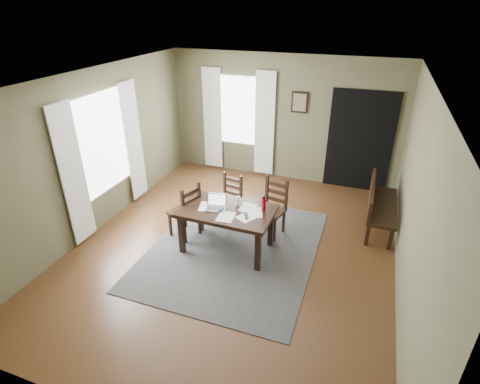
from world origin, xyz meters
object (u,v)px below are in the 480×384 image
at_px(laptop, 216,205).
at_px(bench, 378,203).
at_px(dining_table, 227,214).
at_px(water_bottle, 263,204).
at_px(chair_end, 186,211).
at_px(chair_back_left, 229,201).
at_px(chair_back_right, 272,208).

bearing_deg(laptop, bench, 21.37).
xyz_separation_m(dining_table, bench, (2.25, 1.52, -0.16)).
bearing_deg(laptop, water_bottle, 3.20).
xyz_separation_m(chair_end, bench, (3.03, 1.40, 0.01)).
bearing_deg(dining_table, chair_back_left, 109.61).
bearing_deg(water_bottle, chair_end, -177.49).
xyz_separation_m(laptop, water_bottle, (0.71, 0.18, 0.05)).
distance_m(chair_back_left, chair_back_right, 0.81).
bearing_deg(water_bottle, dining_table, -162.17).
relative_size(bench, laptop, 4.20).
height_order(dining_table, chair_end, chair_end).
bearing_deg(chair_back_right, laptop, -122.90).
height_order(dining_table, laptop, laptop).
bearing_deg(chair_end, laptop, 97.08).
bearing_deg(water_bottle, chair_back_left, 143.73).
distance_m(chair_back_left, water_bottle, 1.08).
relative_size(chair_back_left, bench, 0.62).
height_order(bench, water_bottle, water_bottle).
xyz_separation_m(dining_table, chair_end, (-0.78, 0.12, -0.17)).
height_order(bench, laptop, laptop).
xyz_separation_m(chair_end, laptop, (0.61, -0.12, 0.31)).
bearing_deg(chair_back_right, bench, 37.74).
height_order(chair_end, bench, chair_end).
bearing_deg(chair_back_left, laptop, -72.03).
distance_m(dining_table, chair_back_left, 0.84).
bearing_deg(laptop, dining_table, -9.79).
height_order(dining_table, water_bottle, water_bottle).
distance_m(dining_table, water_bottle, 0.61).
xyz_separation_m(chair_back_right, bench, (1.70, 0.81, 0.01)).
distance_m(chair_back_right, laptop, 1.06).
bearing_deg(bench, chair_back_left, 106.64).
distance_m(chair_end, chair_back_left, 0.83).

